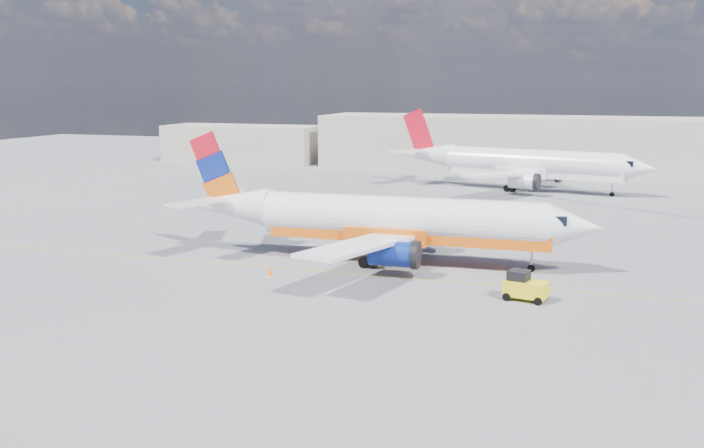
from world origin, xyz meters
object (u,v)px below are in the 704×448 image
(main_jet, at_px, (389,220))
(traffic_cone, at_px, (270,272))
(gse_tug, at_px, (525,287))
(second_jet, at_px, (524,164))

(main_jet, bearing_deg, traffic_cone, -135.81)
(gse_tug, relative_size, traffic_cone, 4.43)
(traffic_cone, bearing_deg, second_jet, 76.68)
(gse_tug, bearing_deg, traffic_cone, -169.41)
(main_jet, distance_m, second_jet, 43.44)
(second_jet, bearing_deg, traffic_cone, -90.99)
(main_jet, relative_size, traffic_cone, 49.53)
(second_jet, bearing_deg, gse_tug, -71.41)
(gse_tug, bearing_deg, second_jet, 108.52)
(main_jet, bearing_deg, gse_tug, -35.75)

